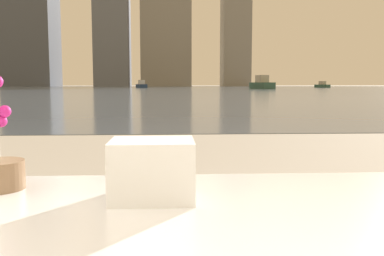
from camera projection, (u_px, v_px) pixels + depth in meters
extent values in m
sphere|color=#DB238E|center=(5.00, 111.00, 1.25)|extent=(0.04, 0.04, 0.04)
sphere|color=#DB238E|center=(1.00, 121.00, 1.25)|extent=(0.04, 0.04, 0.04)
cube|color=white|center=(153.00, 191.00, 1.15)|extent=(0.22, 0.18, 0.04)
cube|color=white|center=(152.00, 177.00, 1.15)|extent=(0.22, 0.18, 0.04)
cube|color=white|center=(152.00, 162.00, 1.14)|extent=(0.22, 0.18, 0.04)
cube|color=white|center=(152.00, 147.00, 1.14)|extent=(0.22, 0.18, 0.04)
cube|color=slate|center=(170.00, 89.00, 61.96)|extent=(180.00, 110.00, 0.01)
cube|color=#335647|center=(262.00, 86.00, 64.33)|extent=(2.95, 5.76, 0.96)
cube|color=#B2A893|center=(262.00, 79.00, 64.22)|extent=(1.76, 2.29, 1.10)
cube|color=#335647|center=(322.00, 86.00, 83.15)|extent=(2.26, 3.51, 0.58)
cube|color=#B2A893|center=(322.00, 83.00, 83.09)|extent=(1.22, 1.46, 0.66)
cube|color=navy|center=(142.00, 86.00, 78.10)|extent=(2.35, 3.98, 0.66)
cube|color=silver|center=(141.00, 82.00, 78.03)|extent=(1.32, 1.63, 0.75)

